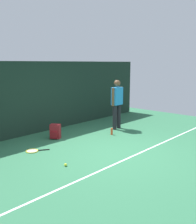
% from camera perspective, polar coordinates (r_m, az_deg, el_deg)
% --- Properties ---
extents(ground_plane, '(12.00, 12.00, 0.00)m').
position_cam_1_polar(ground_plane, '(6.87, 2.49, -8.64)').
color(ground_plane, '#2D6B47').
extents(back_fence, '(10.00, 0.10, 2.32)m').
position_cam_1_polar(back_fence, '(8.79, -12.64, 3.15)').
color(back_fence, '#192D23').
rests_on(back_fence, ground).
extents(court_line, '(9.00, 0.05, 0.00)m').
position_cam_1_polar(court_line, '(6.50, 6.87, -9.82)').
color(court_line, white).
rests_on(court_line, ground).
extents(tennis_player, '(0.53, 0.23, 1.70)m').
position_cam_1_polar(tennis_player, '(9.03, 4.14, 2.33)').
color(tennis_player, black).
rests_on(tennis_player, ground).
extents(tennis_racket, '(0.62, 0.47, 0.03)m').
position_cam_1_polar(tennis_racket, '(7.10, -13.93, -8.22)').
color(tennis_racket, black).
rests_on(tennis_racket, ground).
extents(backpack, '(0.38, 0.37, 0.44)m').
position_cam_1_polar(backpack, '(8.07, -9.31, -4.27)').
color(backpack, maroon).
rests_on(backpack, ground).
extents(tennis_ball_near_player, '(0.07, 0.07, 0.07)m').
position_cam_1_polar(tennis_ball_near_player, '(5.99, -7.08, -11.35)').
color(tennis_ball_near_player, '#CCE033').
rests_on(tennis_ball_near_player, ground).
extents(water_bottle, '(0.07, 0.07, 0.21)m').
position_cam_1_polar(water_bottle, '(8.42, 3.01, -4.25)').
color(water_bottle, '#D84C26').
rests_on(water_bottle, ground).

